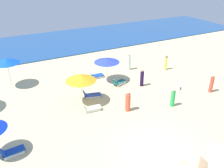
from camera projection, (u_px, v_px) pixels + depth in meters
The scene contains 17 objects.
ground_plane at pixel (159, 153), 13.89m from camera, with size 60.00×60.00×0.00m, color beige.
ocean at pixel (52, 43), 32.82m from camera, with size 60.00×12.02×0.12m, color #1F4B88.
umbrella_0 at pixel (6, 61), 20.33m from camera, with size 2.15×2.15×2.70m.
umbrella_1 at pixel (81, 78), 17.93m from camera, with size 2.33×2.33×2.43m.
lounge_chair_1_0 at pixel (91, 95), 19.56m from camera, with size 1.55×0.88×0.66m.
lounge_chair_1_1 at pixel (91, 108), 17.77m from camera, with size 1.46×0.69×0.63m.
lounge_chair_2_0 at pixel (11, 152), 13.65m from camera, with size 1.44×0.70×0.72m.
umbrella_3 at pixel (107, 60), 21.37m from camera, with size 2.31×2.31×2.33m.
lounge_chair_3_0 at pixel (119, 82), 21.60m from camera, with size 1.48×0.99×0.73m.
lounge_chair_3_1 at pixel (96, 76), 22.96m from camera, with size 1.35×0.70×0.61m.
beachgoer_0 at pixel (142, 78), 21.22m from camera, with size 0.38×0.38×1.60m.
beachgoer_1 at pixel (212, 84), 20.19m from camera, with size 0.43×0.43×1.63m.
beachgoer_2 at pixel (173, 98), 18.20m from camera, with size 0.47×0.47×1.52m.
beachgoer_3 at pixel (128, 102), 17.60m from camera, with size 0.52×0.52×1.61m.
beachgoer_4 at pixel (129, 63), 24.51m from camera, with size 0.50×0.50×1.68m.
beachgoer_5 at pixel (166, 63), 24.51m from camera, with size 0.33×0.33×1.55m.
cooler_box_0 at pixel (178, 87), 20.93m from camera, with size 0.58×0.35×0.33m, color white.
Camera 1 is at (-7.31, -8.07, 9.92)m, focal length 38.03 mm.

